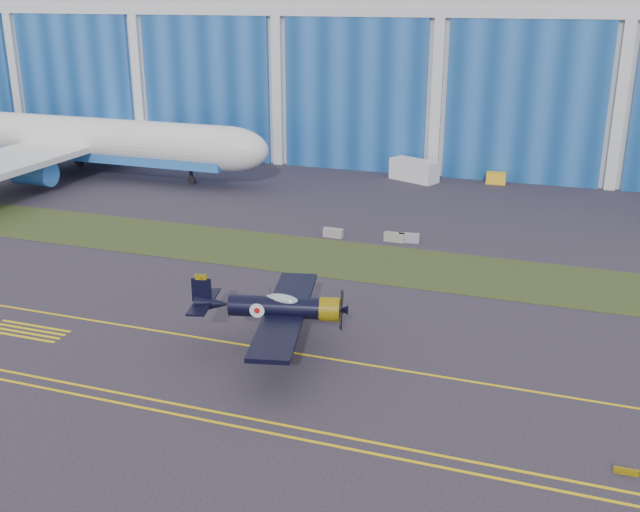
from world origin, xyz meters
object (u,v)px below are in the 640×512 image
(warbird, at_px, (275,307))
(jetliner, at_px, (69,92))
(tug, at_px, (496,178))
(shipping_container, at_px, (414,170))

(warbird, xyz_separation_m, jetliner, (-45.17, 39.64, 7.65))
(warbird, distance_m, tug, 53.38)
(jetliner, xyz_separation_m, tug, (53.56, 13.03, -10.15))
(warbird, height_order, shipping_container, warbird)
(shipping_container, distance_m, tug, 10.39)
(warbird, height_order, jetliner, jetliner)
(warbird, xyz_separation_m, shipping_container, (-1.81, 50.79, -1.85))
(warbird, height_order, tug, warbird)
(shipping_container, relative_size, tug, 2.59)
(jetliner, bearing_deg, tug, 13.95)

